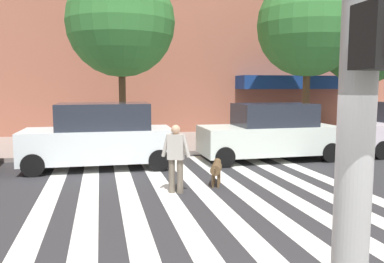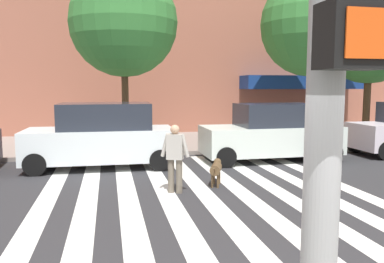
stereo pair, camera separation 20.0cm
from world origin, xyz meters
name	(u,v)px [view 2 (the right image)]	position (x,y,z in m)	size (l,w,h in m)	color
ground_plane	(186,204)	(0.00, 5.89, 0.00)	(160.00, 160.00, 0.00)	#2B2B2D
sidewalk_far	(147,143)	(0.00, 14.78, 0.07)	(80.00, 6.00, 0.15)	gray
crosswalk_stripes	(212,202)	(0.59, 5.89, 0.00)	(7.65, 11.18, 0.01)	silver
parked_car_behind_first	(102,136)	(-1.82, 10.24, 0.99)	(4.58, 2.08, 2.02)	silver
parked_car_third_in_line	(272,133)	(3.88, 10.24, 0.94)	(4.69, 1.96, 1.95)	silver
street_tree_nearest	(124,23)	(-0.95, 13.23, 4.94)	(4.12, 4.12, 6.86)	#4C3823
street_tree_middle	(312,25)	(6.87, 13.18, 5.10)	(4.34, 4.34, 7.14)	#4C3823
street_tree_further	(370,36)	(9.87, 13.45, 4.75)	(4.21, 4.21, 6.72)	#4C3823
pedestrian_dog_walker	(175,155)	(-0.08, 6.82, 0.93)	(0.69, 0.36, 1.64)	#6B6051
dog_on_leash	(216,168)	(1.07, 7.29, 0.44)	(0.49, 0.94, 0.65)	brown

